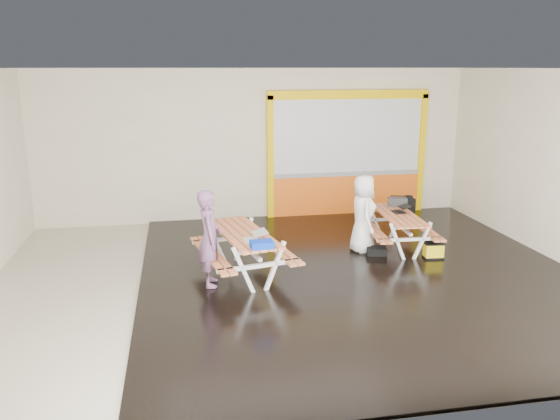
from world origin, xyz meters
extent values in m
cube|color=#BCB29F|center=(0.00, 0.00, -0.01)|extent=(10.00, 8.00, 0.01)
cube|color=white|center=(0.00, 0.00, 3.50)|extent=(10.00, 8.00, 0.01)
cube|color=beige|center=(0.00, 4.00, 1.75)|extent=(10.00, 0.01, 3.50)
cube|color=beige|center=(0.00, -4.00, 1.75)|extent=(10.00, 0.01, 3.50)
cube|color=black|center=(1.25, 0.00, 0.03)|extent=(7.50, 7.98, 0.05)
cube|color=orange|center=(2.20, 3.93, 0.50)|extent=(3.60, 0.12, 1.00)
cube|color=gray|center=(2.20, 3.93, 1.03)|extent=(3.60, 0.14, 0.10)
cube|color=silver|center=(2.20, 3.94, 1.94)|extent=(3.60, 0.08, 1.72)
cube|color=#F9C700|center=(0.33, 3.92, 1.45)|extent=(0.14, 0.16, 2.90)
cube|color=#F9C700|center=(4.07, 3.92, 1.45)|extent=(0.14, 0.16, 2.90)
cube|color=#F9C700|center=(2.20, 3.92, 2.90)|extent=(3.88, 0.16, 0.20)
cube|color=#C46D40|center=(-1.04, 0.19, 0.79)|extent=(0.54, 2.02, 0.04)
cube|color=#C46D40|center=(-0.90, 0.22, 0.79)|extent=(0.54, 2.02, 0.04)
cube|color=#C46D40|center=(-0.75, 0.25, 0.79)|extent=(0.54, 2.02, 0.04)
cube|color=#C46D40|center=(-0.61, 0.28, 0.79)|extent=(0.54, 2.02, 0.04)
cube|color=#C46D40|center=(-0.47, 0.31, 0.79)|extent=(0.54, 2.02, 0.04)
cube|color=white|center=(-0.86, -0.56, 0.43)|extent=(0.38, 0.14, 0.82)
cube|color=white|center=(-0.34, -0.46, 0.43)|extent=(0.38, 0.14, 0.82)
cube|color=white|center=(-0.60, -0.51, 0.48)|extent=(1.38, 0.34, 0.06)
cube|color=white|center=(-0.60, -0.51, 0.74)|extent=(0.69, 0.20, 0.06)
cube|color=white|center=(-1.17, 0.95, 0.43)|extent=(0.38, 0.14, 0.82)
cube|color=white|center=(-0.65, 1.06, 0.43)|extent=(0.38, 0.14, 0.82)
cube|color=white|center=(-0.91, 1.01, 0.48)|extent=(1.38, 0.34, 0.06)
cube|color=white|center=(-0.91, 1.01, 0.74)|extent=(0.69, 0.20, 0.06)
cube|color=white|center=(-0.75, 0.25, 0.59)|extent=(0.40, 1.65, 0.06)
cube|color=#C46D40|center=(-1.37, 0.12, 0.49)|extent=(0.53, 2.02, 0.04)
cube|color=#C46D40|center=(-1.24, 0.15, 0.49)|extent=(0.53, 2.02, 0.04)
cube|color=#C46D40|center=(-0.27, 0.35, 0.49)|extent=(0.53, 2.02, 0.04)
cube|color=#C46D40|center=(-0.14, 0.38, 0.49)|extent=(0.53, 2.02, 0.04)
cube|color=#C46D40|center=(2.15, 1.19, 0.72)|extent=(0.23, 1.83, 0.04)
cube|color=#C46D40|center=(2.28, 1.18, 0.72)|extent=(0.23, 1.83, 0.04)
cube|color=#C46D40|center=(2.41, 1.17, 0.72)|extent=(0.23, 1.83, 0.04)
cube|color=#C46D40|center=(2.54, 1.16, 0.72)|extent=(0.23, 1.83, 0.04)
cube|color=#C46D40|center=(2.67, 1.16, 0.72)|extent=(0.23, 1.83, 0.04)
cube|color=white|center=(2.13, 0.49, 0.39)|extent=(0.34, 0.08, 0.73)
cube|color=white|center=(2.60, 0.46, 0.39)|extent=(0.34, 0.08, 0.73)
cube|color=white|center=(2.37, 0.48, 0.43)|extent=(1.25, 0.13, 0.05)
cube|color=white|center=(2.37, 0.48, 0.67)|extent=(0.62, 0.09, 0.05)
cube|color=white|center=(2.21, 1.88, 0.39)|extent=(0.34, 0.08, 0.73)
cube|color=white|center=(2.69, 1.85, 0.39)|extent=(0.34, 0.08, 0.73)
cube|color=white|center=(2.45, 1.87, 0.43)|extent=(1.25, 0.13, 0.05)
cube|color=white|center=(2.45, 1.87, 0.67)|extent=(0.62, 0.09, 0.05)
cube|color=white|center=(2.41, 1.17, 0.53)|extent=(0.15, 1.50, 0.05)
cube|color=#C46D40|center=(1.84, 1.21, 0.44)|extent=(0.22, 1.83, 0.04)
cube|color=#C46D40|center=(1.97, 1.20, 0.44)|extent=(0.22, 1.83, 0.04)
cube|color=#C46D40|center=(2.85, 1.14, 0.44)|extent=(0.22, 1.83, 0.04)
cube|color=#C46D40|center=(2.97, 1.14, 0.44)|extent=(0.22, 1.83, 0.04)
imported|color=#72496D|center=(-1.34, -0.10, 0.85)|extent=(0.40, 0.59, 1.59)
imported|color=white|center=(1.67, 1.15, 0.77)|extent=(0.55, 0.79, 1.53)
cube|color=silver|center=(-0.69, -0.25, 0.82)|extent=(0.26, 0.36, 0.02)
cube|color=silver|center=(-0.54, -0.23, 0.94)|extent=(0.25, 0.36, 0.07)
cube|color=silver|center=(-0.55, -0.24, 0.94)|extent=(0.21, 0.31, 0.05)
cube|color=black|center=(2.46, 1.29, 0.74)|extent=(0.22, 0.30, 0.02)
cube|color=black|center=(2.59, 1.30, 0.85)|extent=(0.21, 0.30, 0.06)
cube|color=silver|center=(2.58, 1.30, 0.85)|extent=(0.18, 0.26, 0.05)
cube|color=#092DBF|center=(-0.57, -0.62, 0.87)|extent=(0.37, 0.27, 0.10)
cube|color=black|center=(2.63, 1.79, 0.82)|extent=(0.43, 0.30, 0.17)
cylinder|color=black|center=(2.63, 1.79, 0.95)|extent=(0.28, 0.11, 0.02)
cube|color=black|center=(2.97, 1.99, 0.64)|extent=(0.26, 0.17, 0.36)
cylinder|color=black|center=(2.97, 1.99, 0.85)|extent=(0.17, 0.17, 0.09)
cube|color=black|center=(1.86, 0.84, 0.12)|extent=(0.42, 0.35, 0.14)
cube|color=black|center=(2.83, 0.44, 0.07)|extent=(0.37, 0.26, 0.04)
cube|color=yellow|center=(2.83, 0.44, 0.20)|extent=(0.36, 0.24, 0.27)
cube|color=black|center=(2.83, 0.44, 0.34)|extent=(0.37, 0.26, 0.03)
camera|label=1|loc=(-1.78, -8.67, 3.53)|focal=35.48mm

